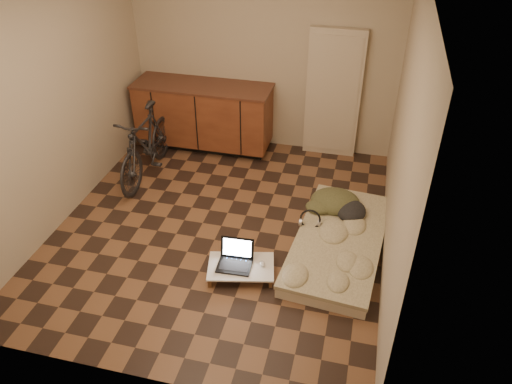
% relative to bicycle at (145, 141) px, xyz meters
% --- Properties ---
extents(room_shell, '(3.50, 4.00, 2.60)m').
position_rel_bicycle_xyz_m(room_shell, '(1.20, -0.80, 0.80)').
color(room_shell, brown).
rests_on(room_shell, ground).
extents(cabinets, '(1.84, 0.62, 0.91)m').
position_rel_bicycle_xyz_m(cabinets, '(0.45, 0.91, -0.03)').
color(cabinets, black).
rests_on(cabinets, ground).
extents(appliance_panel, '(0.70, 0.10, 1.70)m').
position_rel_bicycle_xyz_m(appliance_panel, '(2.15, 1.14, 0.35)').
color(appliance_panel, beige).
rests_on(appliance_panel, ground).
extents(bicycle, '(0.47, 1.54, 0.99)m').
position_rel_bicycle_xyz_m(bicycle, '(0.00, 0.00, 0.00)').
color(bicycle, black).
rests_on(bicycle, ground).
extents(futon, '(1.02, 1.86, 0.15)m').
position_rel_bicycle_xyz_m(futon, '(2.50, -0.87, -0.42)').
color(futon, beige).
rests_on(futon, ground).
extents(clothing_pile, '(0.62, 0.54, 0.23)m').
position_rel_bicycle_xyz_m(clothing_pile, '(2.43, -0.35, -0.23)').
color(clothing_pile, '#424427').
rests_on(clothing_pile, futon).
extents(headphones, '(0.25, 0.23, 0.16)m').
position_rel_bicycle_xyz_m(headphones, '(2.17, -0.74, -0.26)').
color(headphones, black).
rests_on(headphones, futon).
extents(lap_desk, '(0.71, 0.54, 0.11)m').
position_rel_bicycle_xyz_m(lap_desk, '(1.61, -1.48, -0.40)').
color(lap_desk, brown).
rests_on(lap_desk, ground).
extents(laptop, '(0.35, 0.31, 0.23)m').
position_rel_bicycle_xyz_m(laptop, '(1.55, -1.46, -0.34)').
color(laptop, black).
rests_on(laptop, lap_desk).
extents(mouse, '(0.08, 0.10, 0.03)m').
position_rel_bicycle_xyz_m(mouse, '(1.81, -1.42, -0.38)').
color(mouse, silver).
rests_on(mouse, lap_desk).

